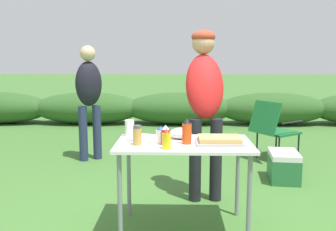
# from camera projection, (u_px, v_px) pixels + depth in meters

# --- Properties ---
(ground_plane) EXTENTS (60.00, 60.00, 0.00)m
(ground_plane) POSITION_uv_depth(u_px,v_px,m) (183.00, 228.00, 3.16)
(ground_plane) COLOR #3D6B2D
(shrub_hedge) EXTENTS (14.40, 0.90, 0.68)m
(shrub_hedge) POSITION_uv_depth(u_px,v_px,m) (180.00, 108.00, 8.07)
(shrub_hedge) COLOR #2D5623
(shrub_hedge) RESTS_ON ground
(folding_table) EXTENTS (1.10, 0.64, 0.74)m
(folding_table) POSITION_uv_depth(u_px,v_px,m) (184.00, 152.00, 3.05)
(folding_table) COLOR silver
(folding_table) RESTS_ON ground
(food_tray) EXTENTS (0.38, 0.28, 0.06)m
(food_tray) POSITION_uv_depth(u_px,v_px,m) (219.00, 140.00, 3.00)
(food_tray) COLOR #9E9EA3
(food_tray) RESTS_ON folding_table
(plate_stack) EXTENTS (0.23, 0.23, 0.03)m
(plate_stack) POSITION_uv_depth(u_px,v_px,m) (141.00, 138.00, 3.13)
(plate_stack) COLOR white
(plate_stack) RESTS_ON folding_table
(mixing_bowl) EXTENTS (0.19, 0.19, 0.09)m
(mixing_bowl) POSITION_uv_depth(u_px,v_px,m) (181.00, 133.00, 3.18)
(mixing_bowl) COLOR silver
(mixing_bowl) RESTS_ON folding_table
(paper_cup_stack) EXTENTS (0.08, 0.08, 0.14)m
(paper_cup_stack) POSITION_uv_depth(u_px,v_px,m) (130.00, 128.00, 3.27)
(paper_cup_stack) COLOR white
(paper_cup_stack) RESTS_ON folding_table
(mustard_bottle) EXTENTS (0.07, 0.07, 0.16)m
(mustard_bottle) POSITION_uv_depth(u_px,v_px,m) (167.00, 139.00, 2.81)
(mustard_bottle) COLOR yellow
(mustard_bottle) RESTS_ON folding_table
(ketchup_bottle) EXTENTS (0.07, 0.07, 0.16)m
(ketchup_bottle) POSITION_uv_depth(u_px,v_px,m) (166.00, 135.00, 2.94)
(ketchup_bottle) COLOR red
(ketchup_bottle) RESTS_ON folding_table
(hot_sauce_bottle) EXTENTS (0.08, 0.08, 0.21)m
(hot_sauce_bottle) POSITION_uv_depth(u_px,v_px,m) (187.00, 132.00, 2.98)
(hot_sauce_bottle) COLOR #CC4214
(hot_sauce_bottle) RESTS_ON folding_table
(mayo_bottle) EXTENTS (0.08, 0.08, 0.14)m
(mayo_bottle) POSITION_uv_depth(u_px,v_px,m) (161.00, 135.00, 3.01)
(mayo_bottle) COLOR silver
(mayo_bottle) RESTS_ON folding_table
(spice_jar) EXTENTS (0.07, 0.07, 0.16)m
(spice_jar) POSITION_uv_depth(u_px,v_px,m) (137.00, 135.00, 2.94)
(spice_jar) COLOR #B2893D
(spice_jar) RESTS_ON folding_table
(standing_person_in_olive_jacket) EXTENTS (0.42, 0.53, 1.70)m
(standing_person_in_olive_jacket) POSITION_uv_depth(u_px,v_px,m) (205.00, 94.00, 3.74)
(standing_person_in_olive_jacket) COLOR black
(standing_person_in_olive_jacket) RESTS_ON ground
(standing_person_in_red_jacket) EXTENTS (0.45, 0.42, 1.59)m
(standing_person_in_red_jacket) POSITION_uv_depth(u_px,v_px,m) (89.00, 92.00, 5.13)
(standing_person_in_red_jacket) COLOR #232D4C
(standing_person_in_red_jacket) RESTS_ON ground
(camp_chair_green_behind_table) EXTENTS (0.75, 0.71, 0.83)m
(camp_chair_green_behind_table) POSITION_uv_depth(u_px,v_px,m) (273.00, 127.00, 5.19)
(camp_chair_green_behind_table) COLOR #19602D
(camp_chair_green_behind_table) RESTS_ON ground
(cooler_box) EXTENTS (0.37, 0.51, 0.34)m
(cooler_box) POSITION_uv_depth(u_px,v_px,m) (284.00, 166.00, 4.36)
(cooler_box) COLOR #286B3D
(cooler_box) RESTS_ON ground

